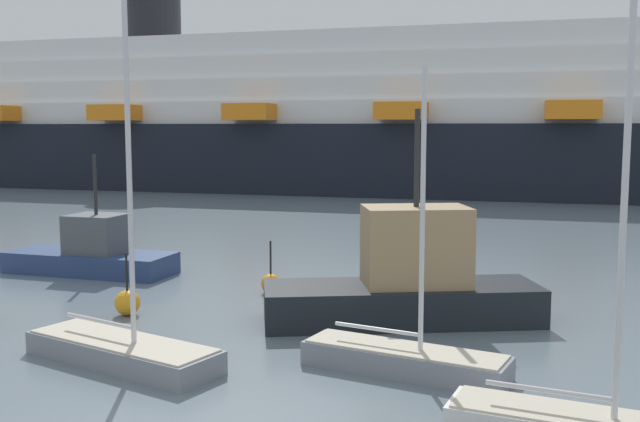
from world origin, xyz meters
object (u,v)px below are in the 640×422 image
cruise_ship (346,122)px  sailboat_5 (405,357)px  channel_buoy_0 (271,283)px  fishing_boat_1 (92,254)px  fishing_boat_0 (407,282)px  sailboat_3 (590,421)px  channel_buoy_1 (127,302)px  sailboat_1 (122,346)px

cruise_ship → sailboat_5: bearing=-74.1°
channel_buoy_0 → cruise_ship: (-5.93, 37.93, 5.23)m
cruise_ship → fishing_boat_1: bearing=-89.8°
fishing_boat_0 → channel_buoy_0: bearing=133.6°
sailboat_3 → channel_buoy_1: bearing=164.4°
sailboat_5 → sailboat_1: bearing=-157.5°
fishing_boat_1 → sailboat_5: bearing=-30.0°
fishing_boat_0 → channel_buoy_0: size_ratio=4.61×
sailboat_1 → fishing_boat_1: sailboat_1 is taller
channel_buoy_1 → cruise_ship: 41.90m
sailboat_1 → sailboat_5: size_ratio=1.34×
sailboat_3 → cruise_ship: size_ratio=0.07×
channel_buoy_1 → sailboat_3: bearing=-25.7°
sailboat_3 → sailboat_1: bearing=179.8°
sailboat_5 → cruise_ship: bearing=117.9°
sailboat_3 → fishing_boat_0: size_ratio=0.94×
channel_buoy_1 → cruise_ship: bearing=94.1°
channel_buoy_0 → cruise_ship: size_ratio=0.02×
channel_buoy_1 → sailboat_5: bearing=-19.6°
sailboat_1 → sailboat_3: 9.63m
channel_buoy_0 → channel_buoy_1: size_ratio=0.94×
fishing_boat_0 → channel_buoy_1: (-7.50, -1.24, -0.72)m
fishing_boat_0 → cruise_ship: cruise_ship is taller
fishing_boat_1 → cruise_ship: size_ratio=0.06×
sailboat_3 → channel_buoy_1: 12.68m
sailboat_5 → channel_buoy_0: sailboat_5 is taller
fishing_boat_0 → channel_buoy_1: fishing_boat_0 is taller
fishing_boat_0 → sailboat_5: bearing=-102.3°
sailboat_5 → cruise_ship: (-10.99, 44.33, 5.20)m
cruise_ship → sailboat_1: bearing=-81.8°
sailboat_5 → cruise_ship: size_ratio=0.06×
channel_buoy_1 → fishing_boat_1: bearing=129.4°
sailboat_3 → fishing_boat_1: (-15.56, 10.51, 0.35)m
channel_buoy_0 → channel_buoy_1: 4.62m
sailboat_1 → sailboat_5: bearing=27.3°
channel_buoy_0 → cruise_ship: 38.74m
sailboat_1 → channel_buoy_1: (-1.95, 3.77, -0.03)m
sailboat_1 → fishing_boat_0: (5.54, 5.01, 0.69)m
sailboat_5 → channel_buoy_1: (-8.01, 2.86, 0.01)m
sailboat_1 → fishing_boat_1: (-6.08, 8.79, 0.30)m
sailboat_3 → channel_buoy_0: (-8.47, 9.04, -0.02)m
sailboat_5 → channel_buoy_1: 8.51m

